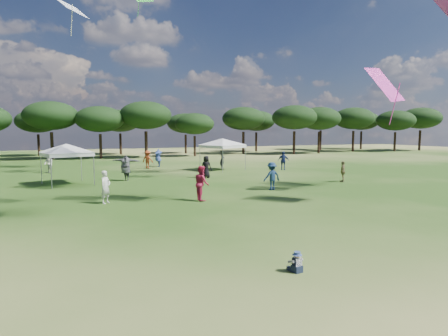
{
  "coord_description": "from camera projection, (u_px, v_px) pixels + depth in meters",
  "views": [
    {
      "loc": [
        -5.74,
        -6.57,
        3.8
      ],
      "look_at": [
        -0.71,
        6.0,
        2.4
      ],
      "focal_mm": 30.0,
      "sensor_mm": 36.0,
      "label": 1
    }
  ],
  "objects": [
    {
      "name": "ground",
      "position": [
        350.0,
        296.0,
        8.58
      ],
      "size": [
        140.0,
        140.0,
        0.0
      ],
      "primitive_type": "plane",
      "color": "#2E4F17",
      "rests_on": "ground"
    },
    {
      "name": "tree_line",
      "position": [
        135.0,
        118.0,
        52.69
      ],
      "size": [
        108.78,
        17.63,
        7.77
      ],
      "color": "black",
      "rests_on": "ground"
    },
    {
      "name": "festival_crowd",
      "position": [
        140.0,
        168.0,
        28.53
      ],
      "size": [
        28.56,
        20.73,
        1.91
      ],
      "color": "#424246",
      "rests_on": "ground"
    },
    {
      "name": "tent_left",
      "position": [
        66.0,
        145.0,
        25.81
      ],
      "size": [
        5.69,
        5.69,
        3.13
      ],
      "rotation": [
        0.0,
        0.0,
        0.28
      ],
      "color": "gray",
      "rests_on": "ground"
    },
    {
      "name": "toddler",
      "position": [
        296.0,
        263.0,
        9.99
      ],
      "size": [
        0.4,
        0.43,
        0.56
      ],
      "rotation": [
        0.0,
        0.0,
        0.17
      ],
      "color": "black",
      "rests_on": "ground"
    },
    {
      "name": "tent_right",
      "position": [
        223.0,
        140.0,
        34.85
      ],
      "size": [
        5.92,
        5.92,
        3.27
      ],
      "rotation": [
        0.0,
        0.0,
        0.41
      ],
      "color": "gray",
      "rests_on": "ground"
    }
  ]
}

